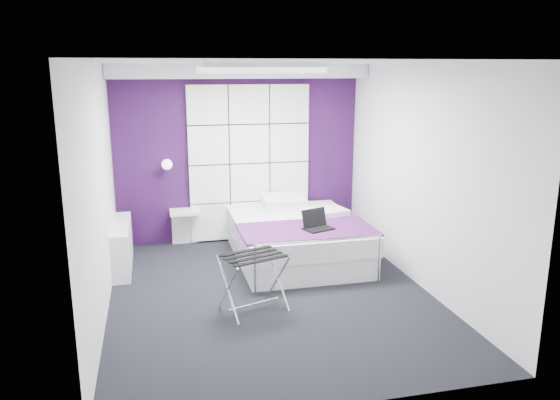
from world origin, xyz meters
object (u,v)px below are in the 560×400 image
(radiator, at_px, (122,246))
(bed, at_px, (296,237))
(wall_lamp, at_px, (167,164))
(laptop, at_px, (317,224))
(nightstand, at_px, (185,212))
(luggage_rack, at_px, (254,283))

(radiator, distance_m, bed, 2.29)
(radiator, bearing_deg, bed, -4.47)
(wall_lamp, relative_size, laptop, 0.43)
(nightstand, xyz_separation_m, laptop, (1.56, -1.43, 0.12))
(nightstand, height_order, laptop, laptop)
(nightstand, relative_size, laptop, 1.21)
(nightstand, distance_m, luggage_rack, 2.44)
(radiator, relative_size, bed, 0.59)
(wall_lamp, distance_m, luggage_rack, 2.69)
(bed, bearing_deg, luggage_rack, -120.50)
(laptop, bearing_deg, wall_lamp, 120.58)
(luggage_rack, relative_size, laptop, 1.79)
(radiator, height_order, laptop, laptop)
(nightstand, relative_size, luggage_rack, 0.67)
(laptop, bearing_deg, radiator, 143.80)
(bed, bearing_deg, wall_lamp, 150.33)
(wall_lamp, height_order, luggage_rack, wall_lamp)
(wall_lamp, relative_size, bed, 0.07)
(wall_lamp, height_order, radiator, wall_lamp)
(radiator, xyz_separation_m, bed, (2.29, -0.18, 0.00))
(radiator, xyz_separation_m, laptop, (2.42, -0.71, 0.33))
(radiator, bearing_deg, nightstand, 40.01)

